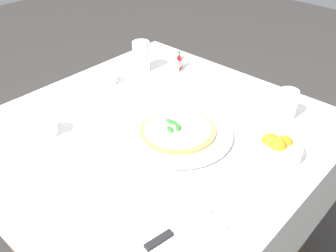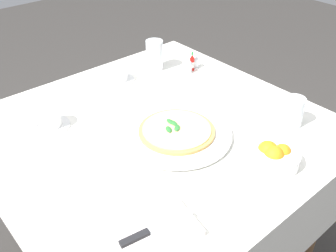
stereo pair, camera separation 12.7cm
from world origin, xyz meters
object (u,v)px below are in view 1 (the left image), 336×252
water_glass_left_edge (287,105)px  citrus_bowl (277,148)px  coffee_cup_center_back (45,127)px  napkin_folded (175,234)px  coffee_cup_near_right (107,78)px  hot_sauce_bottle (179,62)px  salt_shaker (181,61)px  pizza (177,130)px  water_glass_far_right (141,58)px  pepper_shaker (176,67)px  pizza_plate (177,133)px  dinner_knife (176,230)px

water_glass_left_edge → citrus_bowl: bearing=-158.7°
coffee_cup_center_back → napkin_folded: size_ratio=0.55×
coffee_cup_near_right → hot_sauce_bottle: 0.32m
salt_shaker → water_glass_left_edge: bearing=-96.1°
pizza → napkin_folded: (-0.31, -0.27, -0.01)m
coffee_cup_center_back → citrus_bowl: coffee_cup_center_back is taller
coffee_cup_near_right → water_glass_left_edge: size_ratio=1.25×
water_glass_far_right → pepper_shaker: size_ratio=2.27×
hot_sauce_bottle → napkin_folded: bearing=-139.7°
napkin_folded → hot_sauce_bottle: size_ratio=2.88×
water_glass_far_right → pepper_shaker: 0.15m
citrus_bowl → pepper_shaker: 0.63m
citrus_bowl → salt_shaker: bearing=66.1°
pizza_plate → coffee_cup_center_back: 0.43m
dinner_knife → citrus_bowl: citrus_bowl is taller
pizza → coffee_cup_near_right: coffee_cup_near_right is taller
water_glass_far_right → pepper_shaker: bearing=-55.7°
pizza → water_glass_far_right: water_glass_far_right is taller
water_glass_far_right → citrus_bowl: water_glass_far_right is taller
coffee_cup_center_back → hot_sauce_bottle: bearing=-0.5°
water_glass_left_edge → hot_sauce_bottle: size_ratio=1.26×
coffee_cup_near_right → hot_sauce_bottle: bearing=-23.1°
citrus_bowl → salt_shaker: 0.67m
water_glass_far_right → hot_sauce_bottle: 0.16m
coffee_cup_near_right → citrus_bowl: citrus_bowl is taller
water_glass_left_edge → citrus_bowl: size_ratio=0.70×
coffee_cup_center_back → water_glass_left_edge: bearing=-39.9°
pizza → hot_sauce_bottle: 0.49m
coffee_cup_near_right → citrus_bowl: (0.05, -0.73, 0.00)m
pizza_plate → water_glass_left_edge: (0.34, -0.20, 0.04)m
water_glass_far_right → hot_sauce_bottle: size_ratio=1.54×
napkin_folded → dinner_knife: size_ratio=1.22×
pizza_plate → pepper_shaker: size_ratio=6.39×
pizza → water_glass_far_right: bearing=58.8°
water_glass_far_right → napkin_folded: (-0.57, -0.70, -0.04)m
water_glass_left_edge → dinner_knife: (-0.65, -0.06, -0.02)m
salt_shaker → napkin_folded: bearing=-140.3°
coffee_cup_near_right → water_glass_far_right: water_glass_far_right is taller
water_glass_left_edge → pizza_plate: bearing=149.4°
coffee_cup_near_right → water_glass_left_edge: (0.27, -0.65, 0.02)m
citrus_bowl → water_glass_left_edge: bearing=21.3°
napkin_folded → pepper_shaker: size_ratio=4.25×
dinner_knife → hot_sauce_bottle: 0.90m
pepper_shaker → water_glass_left_edge: bearing=-90.1°
pizza_plate → water_glass_left_edge: bearing=-30.6°
water_glass_far_right → water_glass_left_edge: size_ratio=1.22×
dinner_knife → citrus_bowl: size_ratio=1.30×
pizza_plate → citrus_bowl: size_ratio=2.40×
coffee_cup_near_right → napkin_folded: coffee_cup_near_right is taller
coffee_cup_center_back → napkin_folded: coffee_cup_center_back is taller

